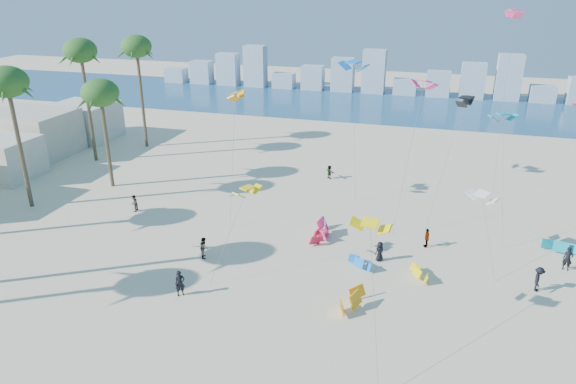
# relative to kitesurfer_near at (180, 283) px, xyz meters

# --- Properties ---
(ground) EXTENTS (220.00, 220.00, 0.00)m
(ground) POSITION_rel_kitesurfer_near_xyz_m (1.94, -5.94, -0.96)
(ground) COLOR beige
(ground) RESTS_ON ground
(ocean) EXTENTS (220.00, 220.00, 0.00)m
(ocean) POSITION_rel_kitesurfer_near_xyz_m (1.94, 66.06, -0.96)
(ocean) COLOR navy
(ocean) RESTS_ON ground
(kitesurfer_near) EXTENTS (0.83, 0.81, 1.93)m
(kitesurfer_near) POSITION_rel_kitesurfer_near_xyz_m (0.00, 0.00, 0.00)
(kitesurfer_near) COLOR black
(kitesurfer_near) RESTS_ON ground
(kitesurfer_mid) EXTENTS (0.95, 1.04, 1.74)m
(kitesurfer_mid) POSITION_rel_kitesurfer_near_xyz_m (-0.69, 5.47, -0.09)
(kitesurfer_mid) COLOR gray
(kitesurfer_mid) RESTS_ON ground
(kitesurfers_far) EXTENTS (38.44, 19.51, 1.89)m
(kitesurfers_far) POSITION_rel_kitesurfer_near_xyz_m (13.03, 12.86, -0.10)
(kitesurfers_far) COLOR black
(kitesurfers_far) RESTS_ON ground
(grounded_kites) EXTENTS (22.04, 14.84, 1.08)m
(grounded_kites) POSITION_rel_kitesurfer_near_xyz_m (13.01, 9.02, -0.49)
(grounded_kites) COLOR blue
(grounded_kites) RESTS_ON ground
(flying_kites) EXTENTS (32.80, 37.51, 18.52)m
(flying_kites) POSITION_rel_kitesurfer_near_xyz_m (14.58, 18.29, 10.54)
(flying_kites) COLOR yellow
(flying_kites) RESTS_ON ground
(palm_row) EXTENTS (11.11, 44.80, 14.69)m
(palm_row) POSITION_rel_kitesurfer_near_xyz_m (-20.44, 10.22, 10.55)
(palm_row) COLOR brown
(palm_row) RESTS_ON ground
(distant_skyline) EXTENTS (85.00, 3.00, 8.40)m
(distant_skyline) POSITION_rel_kitesurfer_near_xyz_m (0.76, 76.06, 2.12)
(distant_skyline) COLOR #9EADBF
(distant_skyline) RESTS_ON ground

